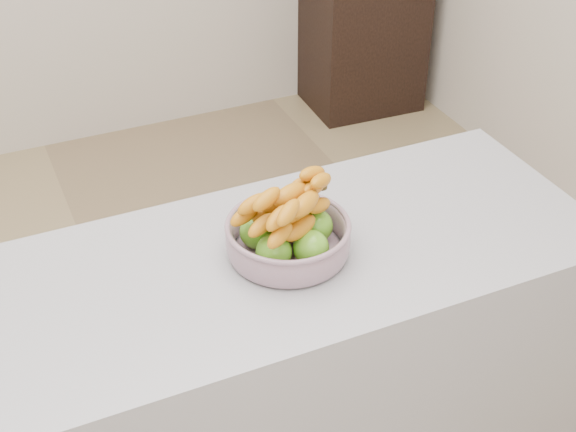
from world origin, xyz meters
name	(u,v)px	position (x,y,z in m)	size (l,w,h in m)	color
counter	(187,426)	(0.00, -0.35, 0.45)	(2.00, 0.60, 0.90)	#A0A0A8
cabinet	(364,14)	(1.65, 1.78, 0.50)	(0.55, 0.44, 1.00)	black
fruit_bowl	(288,232)	(0.27, -0.35, 0.96)	(0.28, 0.28, 0.17)	#9FACBF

